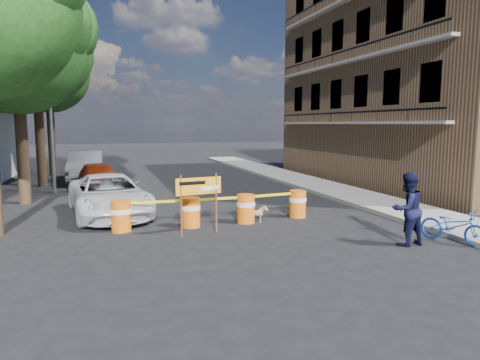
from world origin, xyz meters
TOP-DOWN VIEW (x-y plane):
  - ground at (0.00, 0.00)m, footprint 120.00×120.00m
  - sidewalk_east at (6.20, 6.00)m, footprint 2.40×40.00m
  - apartment_building at (12.00, 8.00)m, footprint 8.00×16.00m
  - tree_mid_a at (-6.74, 7.00)m, footprint 5.25×5.00m
  - tree_mid_b at (-6.73, 12.00)m, footprint 5.67×5.40m
  - tree_far at (-6.74, 17.00)m, footprint 5.04×4.80m
  - streetlamp at (-5.93, 9.50)m, footprint 1.25×0.18m
  - barrel_far_left at (-3.42, 1.40)m, footprint 0.58×0.58m
  - barrel_mid_left at (-1.40, 1.32)m, footprint 0.58×0.58m
  - barrel_mid_right at (0.36, 1.34)m, footprint 0.58×0.58m
  - barrel_far_right at (2.26, 1.59)m, footprint 0.58×0.58m
  - detour_sign at (-1.19, 0.38)m, footprint 1.32×0.33m
  - pedestrian at (3.48, -2.29)m, footprint 0.99×0.81m
  - bicycle at (4.80, -2.48)m, footprint 0.91×1.06m
  - dog at (0.67, 1.15)m, footprint 0.70×0.43m
  - suv_white at (-3.72, 3.72)m, footprint 2.96×5.28m
  - sedan_red at (-4.11, 9.31)m, footprint 2.08×4.17m
  - sedan_silver at (-4.80, 13.44)m, footprint 1.76×4.94m

SIDE VIEW (x-z plane):
  - ground at x=0.00m, z-range 0.00..0.00m
  - sidewalk_east at x=6.20m, z-range 0.00..0.15m
  - dog at x=0.67m, z-range 0.00..0.55m
  - barrel_far_left at x=-3.42m, z-range 0.02..0.92m
  - barrel_mid_left at x=-1.40m, z-range 0.02..0.92m
  - barrel_mid_right at x=0.36m, z-range 0.02..0.92m
  - barrel_far_right at x=2.26m, z-range 0.02..0.92m
  - sedan_red at x=-4.11m, z-range 0.00..1.37m
  - suv_white at x=-3.72m, z-range 0.00..1.39m
  - sedan_silver at x=-4.80m, z-range 0.00..1.62m
  - bicycle at x=4.80m, z-range 0.00..1.71m
  - pedestrian at x=3.48m, z-range 0.00..1.89m
  - detour_sign at x=-1.19m, z-range 0.39..2.11m
  - streetlamp at x=-5.93m, z-range 0.38..8.38m
  - apartment_building at x=12.00m, z-range 0.00..12.00m
  - tree_mid_a at x=-6.74m, z-range 1.67..10.34m
  - tree_far at x=-6.74m, z-range 1.80..10.64m
  - tree_mid_b at x=-6.73m, z-range 1.90..11.53m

